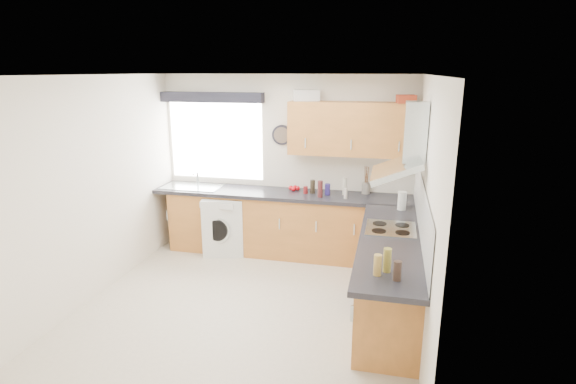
% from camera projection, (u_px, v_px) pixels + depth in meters
% --- Properties ---
extents(ground_plane, '(3.60, 3.60, 0.00)m').
position_uv_depth(ground_plane, '(249.00, 304.00, 5.05)').
color(ground_plane, beige).
extents(ceiling, '(3.60, 3.60, 0.02)m').
position_uv_depth(ceiling, '(244.00, 75.00, 4.40)').
color(ceiling, white).
rests_on(ceiling, wall_back).
extents(wall_back, '(3.60, 0.02, 2.50)m').
position_uv_depth(wall_back, '(286.00, 164.00, 6.42)').
color(wall_back, silver).
rests_on(wall_back, ground_plane).
extents(wall_front, '(3.60, 0.02, 2.50)m').
position_uv_depth(wall_front, '(164.00, 268.00, 3.03)').
color(wall_front, silver).
rests_on(wall_front, ground_plane).
extents(wall_left, '(0.02, 3.60, 2.50)m').
position_uv_depth(wall_left, '(96.00, 188.00, 5.12)').
color(wall_left, silver).
rests_on(wall_left, ground_plane).
extents(wall_right, '(0.02, 3.60, 2.50)m').
position_uv_depth(wall_right, '(424.00, 209.00, 4.34)').
color(wall_right, silver).
rests_on(wall_right, ground_plane).
extents(window, '(1.40, 0.02, 1.10)m').
position_uv_depth(window, '(216.00, 141.00, 6.56)').
color(window, silver).
rests_on(window, wall_back).
extents(window_blind, '(1.50, 0.18, 0.14)m').
position_uv_depth(window_blind, '(212.00, 97.00, 6.31)').
color(window_blind, black).
rests_on(window_blind, wall_back).
extents(splashback, '(0.01, 3.00, 0.54)m').
position_uv_depth(splashback, '(421.00, 207.00, 4.64)').
color(splashback, white).
rests_on(splashback, wall_right).
extents(base_cab_back, '(3.00, 0.58, 0.86)m').
position_uv_depth(base_cab_back, '(274.00, 224.00, 6.38)').
color(base_cab_back, '#9E6029').
rests_on(base_cab_back, ground_plane).
extents(base_cab_corner, '(0.60, 0.60, 0.86)m').
position_uv_depth(base_cab_corner, '(389.00, 233.00, 6.03)').
color(base_cab_corner, '#9E6029').
rests_on(base_cab_corner, ground_plane).
extents(base_cab_right, '(0.58, 2.10, 0.86)m').
position_uv_depth(base_cab_right, '(389.00, 277.00, 4.75)').
color(base_cab_right, '#9E6029').
rests_on(base_cab_right, ground_plane).
extents(worktop_back, '(3.60, 0.62, 0.05)m').
position_uv_depth(worktop_back, '(281.00, 194.00, 6.23)').
color(worktop_back, black).
rests_on(worktop_back, base_cab_back).
extents(worktop_right, '(0.62, 2.42, 0.05)m').
position_uv_depth(worktop_right, '(390.00, 242.00, 4.50)').
color(worktop_right, black).
rests_on(worktop_right, base_cab_right).
extents(sink, '(0.84, 0.46, 0.10)m').
position_uv_depth(sink, '(192.00, 184.00, 6.51)').
color(sink, silver).
rests_on(sink, worktop_back).
extents(oven, '(0.56, 0.58, 0.85)m').
position_uv_depth(oven, '(388.00, 271.00, 4.90)').
color(oven, black).
rests_on(oven, ground_plane).
extents(hob_plate, '(0.52, 0.52, 0.01)m').
position_uv_depth(hob_plate, '(391.00, 229.00, 4.77)').
color(hob_plate, silver).
rests_on(hob_plate, worktop_right).
extents(extractor_hood, '(0.52, 0.78, 0.66)m').
position_uv_depth(extractor_hood, '(406.00, 150.00, 4.53)').
color(extractor_hood, silver).
rests_on(extractor_hood, wall_right).
extents(upper_cabinets, '(1.70, 0.35, 0.70)m').
position_uv_depth(upper_cabinets, '(353.00, 129.00, 5.91)').
color(upper_cabinets, '#9E6029').
rests_on(upper_cabinets, wall_back).
extents(washing_machine, '(0.68, 0.67, 0.83)m').
position_uv_depth(washing_machine, '(224.00, 224.00, 6.44)').
color(washing_machine, silver).
rests_on(washing_machine, ground_plane).
extents(wall_clock, '(0.28, 0.04, 0.28)m').
position_uv_depth(wall_clock, '(282.00, 135.00, 6.29)').
color(wall_clock, black).
rests_on(wall_clock, wall_back).
extents(casserole, '(0.40, 0.33, 0.14)m').
position_uv_depth(casserole, '(306.00, 95.00, 6.03)').
color(casserole, silver).
rests_on(casserole, upper_cabinets).
extents(storage_box, '(0.25, 0.22, 0.10)m').
position_uv_depth(storage_box, '(406.00, 99.00, 5.56)').
color(storage_box, '#9E3119').
rests_on(storage_box, upper_cabinets).
extents(utensil_pot, '(0.12, 0.12, 0.16)m').
position_uv_depth(utensil_pot, '(366.00, 188.00, 6.14)').
color(utensil_pot, slate).
rests_on(utensil_pot, worktop_back).
extents(kitchen_roll, '(0.12, 0.12, 0.22)m').
position_uv_depth(kitchen_roll, '(402.00, 201.00, 5.42)').
color(kitchen_roll, silver).
rests_on(kitchen_roll, worktop_right).
extents(tomato_cluster, '(0.16, 0.16, 0.06)m').
position_uv_depth(tomato_cluster, '(294.00, 188.00, 6.33)').
color(tomato_cluster, '#BC0911').
rests_on(tomato_cluster, worktop_back).
extents(jar_0, '(0.07, 0.07, 0.15)m').
position_uv_depth(jar_0, '(327.00, 189.00, 6.08)').
color(jar_0, navy).
rests_on(jar_0, worktop_back).
extents(jar_1, '(0.06, 0.06, 0.23)m').
position_uv_depth(jar_1, '(345.00, 186.00, 6.08)').
color(jar_1, '#B1AC97').
rests_on(jar_1, worktop_back).
extents(jar_2, '(0.05, 0.05, 0.14)m').
position_uv_depth(jar_2, '(346.00, 193.00, 5.90)').
color(jar_2, '#B9AD9E').
rests_on(jar_2, worktop_back).
extents(jar_3, '(0.06, 0.06, 0.10)m').
position_uv_depth(jar_3, '(306.00, 190.00, 6.15)').
color(jar_3, maroon).
rests_on(jar_3, worktop_back).
extents(jar_4, '(0.07, 0.07, 0.22)m').
position_uv_depth(jar_4, '(320.00, 189.00, 5.96)').
color(jar_4, '#461919').
rests_on(jar_4, worktop_back).
extents(jar_5, '(0.07, 0.07, 0.18)m').
position_uv_depth(jar_5, '(313.00, 187.00, 6.15)').
color(jar_5, black).
rests_on(jar_5, worktop_back).
extents(bottle_0, '(0.07, 0.07, 0.21)m').
position_uv_depth(bottle_0, '(387.00, 260.00, 3.74)').
color(bottle_0, olive).
rests_on(bottle_0, worktop_right).
extents(bottle_1, '(0.07, 0.07, 0.18)m').
position_uv_depth(bottle_1, '(378.00, 265.00, 3.68)').
color(bottle_1, '#A37F38').
rests_on(bottle_1, worktop_right).
extents(bottle_2, '(0.07, 0.07, 0.16)m').
position_uv_depth(bottle_2, '(397.00, 271.00, 3.59)').
color(bottle_2, '#2E211A').
rests_on(bottle_2, worktop_right).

